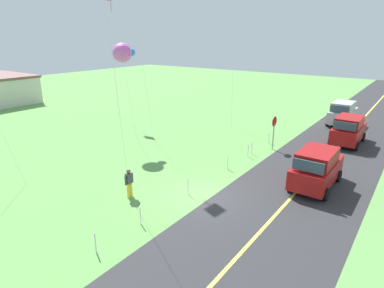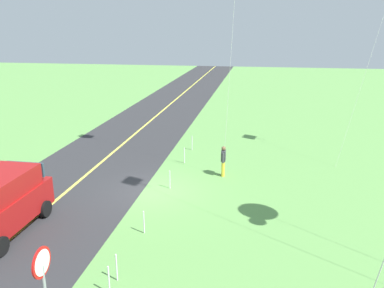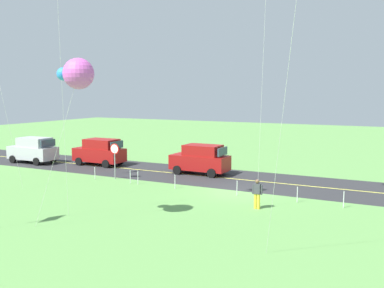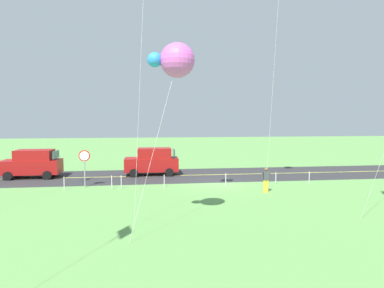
# 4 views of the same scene
# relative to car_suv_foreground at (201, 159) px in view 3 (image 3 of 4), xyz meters

# --- Properties ---
(ground_plane) EXTENTS (120.00, 120.00, 0.10)m
(ground_plane) POSITION_rel_car_suv_foreground_xyz_m (-4.63, 4.58, -1.20)
(ground_plane) COLOR #60994C
(asphalt_road) EXTENTS (120.00, 7.00, 0.00)m
(asphalt_road) POSITION_rel_car_suv_foreground_xyz_m (-4.63, 0.58, -1.15)
(asphalt_road) COLOR #2D2D30
(asphalt_road) RESTS_ON ground
(road_centre_stripe) EXTENTS (120.00, 0.16, 0.00)m
(road_centre_stripe) POSITION_rel_car_suv_foreground_xyz_m (-4.63, 0.58, -1.15)
(road_centre_stripe) COLOR #E5E04C
(road_centre_stripe) RESTS_ON asphalt_road
(car_suv_foreground) EXTENTS (4.40, 2.12, 2.24)m
(car_suv_foreground) POSITION_rel_car_suv_foreground_xyz_m (0.00, 0.00, 0.00)
(car_suv_foreground) COLOR maroon
(car_suv_foreground) RESTS_ON ground
(car_parked_east_far) EXTENTS (4.40, 2.12, 2.24)m
(car_parked_east_far) POSITION_rel_car_suv_foreground_xyz_m (15.45, 1.92, 0.00)
(car_parked_east_far) COLOR #B7B7BC
(car_parked_east_far) RESTS_ON ground
(car_parked_east_near) EXTENTS (4.40, 2.12, 2.24)m
(car_parked_east_near) POSITION_rel_car_suv_foreground_xyz_m (9.45, 0.21, 0.00)
(car_parked_east_near) COLOR maroon
(car_parked_east_near) RESTS_ON ground
(stop_sign) EXTENTS (0.76, 0.08, 2.56)m
(stop_sign) POSITION_rel_car_suv_foreground_xyz_m (4.64, 4.49, 0.65)
(stop_sign) COLOR gray
(stop_sign) RESTS_ON ground
(person_adult_near) EXTENTS (0.58, 0.22, 1.60)m
(person_adult_near) POSITION_rel_car_suv_foreground_xyz_m (-7.11, 7.62, -0.29)
(person_adult_near) COLOR yellow
(person_adult_near) RESTS_ON ground
(kite_green_far) EXTENTS (2.65, 1.77, 7.73)m
(kite_green_far) POSITION_rel_car_suv_foreground_xyz_m (-0.86, 14.29, 5.88)
(kite_green_far) COLOR silver
(kite_green_far) RESTS_ON ground
(fence_post_0) EXTENTS (0.05, 0.05, 0.90)m
(fence_post_0) POSITION_rel_car_suv_foreground_xyz_m (-11.19, 5.28, -0.70)
(fence_post_0) COLOR silver
(fence_post_0) RESTS_ON ground
(fence_post_1) EXTENTS (0.05, 0.05, 0.90)m
(fence_post_1) POSITION_rel_car_suv_foreground_xyz_m (-8.69, 5.28, -0.70)
(fence_post_1) COLOR silver
(fence_post_1) RESTS_ON ground
(fence_post_2) EXTENTS (0.05, 0.05, 0.90)m
(fence_post_2) POSITION_rel_car_suv_foreground_xyz_m (-5.04, 5.28, -0.70)
(fence_post_2) COLOR silver
(fence_post_2) RESTS_ON ground
(fence_post_3) EXTENTS (0.05, 0.05, 0.90)m
(fence_post_3) POSITION_rel_car_suv_foreground_xyz_m (-0.75, 5.28, -0.70)
(fence_post_3) COLOR silver
(fence_post_3) RESTS_ON ground
(fence_post_4) EXTENTS (0.05, 0.05, 0.90)m
(fence_post_4) POSITION_rel_car_suv_foreground_xyz_m (2.13, 5.28, -0.70)
(fence_post_4) COLOR silver
(fence_post_4) RESTS_ON ground
(fence_post_5) EXTENTS (0.05, 0.05, 0.90)m
(fence_post_5) POSITION_rel_car_suv_foreground_xyz_m (2.75, 5.28, -0.70)
(fence_post_5) COLOR silver
(fence_post_5) RESTS_ON ground
(fence_post_6) EXTENTS (0.05, 0.05, 0.90)m
(fence_post_6) POSITION_rel_car_suv_foreground_xyz_m (5.82, 5.28, -0.70)
(fence_post_6) COLOR silver
(fence_post_6) RESTS_ON ground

